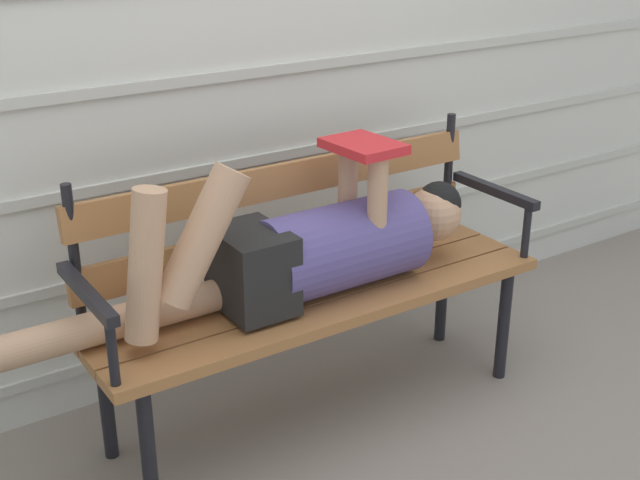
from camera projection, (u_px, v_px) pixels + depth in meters
ground_plane at (338, 428)px, 2.84m from camera, size 12.00×12.00×0.00m
house_siding at (236, 26)px, 2.83m from camera, size 5.02×0.08×2.50m
park_bench at (309, 271)px, 2.77m from camera, size 1.56×0.45×0.91m
reclining_person at (307, 249)px, 2.65m from camera, size 1.69×0.28×0.52m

